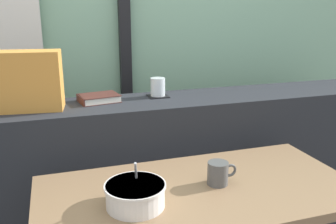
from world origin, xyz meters
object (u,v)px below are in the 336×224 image
(juice_glass, at_px, (157,88))
(closed_book, at_px, (99,98))
(breakfast_table, at_px, (199,217))
(coaster_square, at_px, (158,96))
(throw_pillow, at_px, (24,81))
(soup_bowl, at_px, (135,195))
(ceramic_mug, at_px, (218,173))

(juice_glass, height_order, closed_book, juice_glass)
(breakfast_table, relative_size, closed_book, 5.57)
(coaster_square, distance_m, closed_book, 0.30)
(throw_pillow, bearing_deg, juice_glass, 5.77)
(juice_glass, bearing_deg, breakfast_table, -93.16)
(breakfast_table, distance_m, throw_pillow, 0.94)
(soup_bowl, bearing_deg, ceramic_mug, 10.29)
(coaster_square, height_order, soup_bowl, coaster_square)
(breakfast_table, bearing_deg, juice_glass, 86.84)
(closed_book, distance_m, throw_pillow, 0.35)
(juice_glass, relative_size, closed_book, 0.45)
(closed_book, height_order, soup_bowl, closed_book)
(soup_bowl, xyz_separation_m, ceramic_mug, (0.32, 0.06, 0.00))
(ceramic_mug, bearing_deg, soup_bowl, -169.71)
(coaster_square, relative_size, throw_pillow, 0.31)
(breakfast_table, bearing_deg, coaster_square, 86.84)
(throw_pillow, height_order, ceramic_mug, throw_pillow)
(juice_glass, bearing_deg, coaster_square, 0.00)
(juice_glass, bearing_deg, throw_pillow, -174.23)
(throw_pillow, distance_m, soup_bowl, 0.78)
(juice_glass, height_order, throw_pillow, throw_pillow)
(soup_bowl, distance_m, ceramic_mug, 0.33)
(coaster_square, distance_m, ceramic_mug, 0.66)
(throw_pillow, relative_size, ceramic_mug, 2.83)
(coaster_square, bearing_deg, juice_glass, 0.00)
(closed_book, relative_size, soup_bowl, 1.03)
(juice_glass, distance_m, closed_book, 0.30)
(throw_pillow, bearing_deg, ceramic_mug, -41.20)
(coaster_square, distance_m, juice_glass, 0.04)
(juice_glass, bearing_deg, closed_book, -177.58)
(ceramic_mug, bearing_deg, breakfast_table, -173.05)
(breakfast_table, xyz_separation_m, ceramic_mug, (0.08, 0.01, 0.16))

